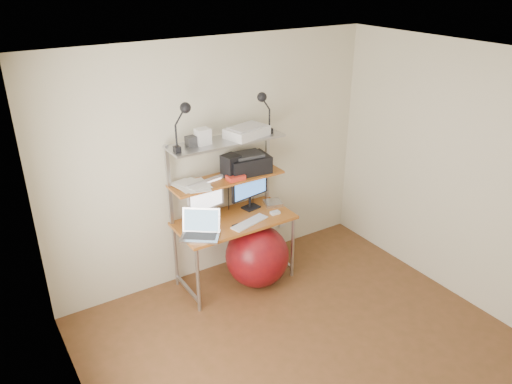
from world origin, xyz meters
The scene contains 20 objects.
room centered at (0.00, 0.00, 1.25)m, with size 3.60×3.60×3.60m.
computer_desk centered at (0.00, 1.50, 0.96)m, with size 1.20×0.60×1.57m.
wall_outlet centered at (0.85, 1.79, 0.30)m, with size 0.08×0.01×0.12m, color silver.
monitor_silver centered at (-0.25, 1.56, 0.99)m, with size 0.43×0.18×0.48m.
monitor_black centered at (0.28, 1.58, 0.98)m, with size 0.47×0.16×0.48m.
laptop centered at (-0.43, 1.33, 0.79)m, with size 0.46×0.45×0.32m.
keyboard centered at (0.09, 1.28, 0.75)m, with size 0.43×0.12×0.01m, color silver.
mouse centered at (0.42, 1.31, 0.75)m, with size 0.10×0.06×0.03m, color silver.
mac_mini centered at (0.52, 1.51, 0.76)m, with size 0.18×0.18×0.03m, color #B5B5B9.
phone centered at (-0.06, 1.27, 0.75)m, with size 0.07×0.13×0.01m, color black.
printer centered at (0.25, 1.59, 1.25)m, with size 0.46×0.33×0.21m.
nas_cube centered at (0.05, 1.58, 1.27)m, with size 0.16×0.16×0.23m, color black.
red_box centered at (0.05, 1.48, 1.18)m, with size 0.17×0.12×0.05m, color red.
scanner centered at (0.22, 1.55, 1.60)m, with size 0.47×0.36×0.11m.
box_white centered at (-0.24, 1.57, 1.63)m, with size 0.13×0.11×0.15m, color silver.
box_grey centered at (-0.36, 1.60, 1.60)m, with size 0.09×0.09×0.09m, color #2F2F32.
clip_lamp_left centered at (-0.46, 1.50, 1.88)m, with size 0.18×0.10×0.45m.
clip_lamp_right centered at (0.40, 1.51, 1.86)m, with size 0.17×0.10×0.43m.
exercise_ball centered at (0.17, 1.28, 0.33)m, with size 0.66×0.66×0.66m, color maroon.
paper_stack centered at (-0.38, 1.57, 1.16)m, with size 0.37×0.41×0.02m.
Camera 1 is at (-2.22, -2.46, 3.13)m, focal length 35.00 mm.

